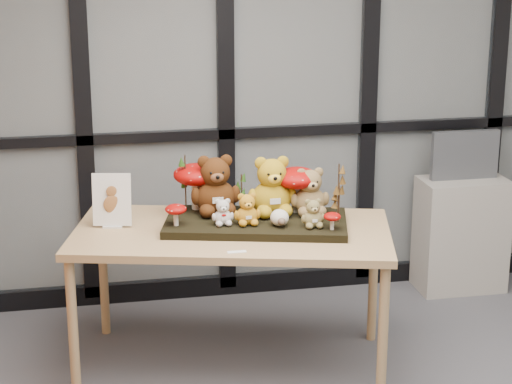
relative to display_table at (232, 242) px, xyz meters
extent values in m
plane|color=#B6B5AC|center=(0.59, 1.01, 0.70)|extent=(5.00, 0.00, 5.00)
cube|color=#2D383F|center=(0.59, 0.98, 0.70)|extent=(4.90, 0.02, 2.70)
cube|color=black|center=(0.59, 0.98, -0.64)|extent=(4.90, 0.06, 0.12)
cube|color=black|center=(0.59, 0.98, 0.35)|extent=(4.90, 0.06, 0.06)
cube|color=black|center=(-0.71, 0.98, 0.70)|extent=(0.10, 0.06, 2.70)
cube|color=black|center=(0.14, 0.98, 0.70)|extent=(0.10, 0.06, 2.70)
cube|color=black|center=(1.04, 0.98, 0.70)|extent=(0.10, 0.06, 2.70)
cube|color=black|center=(1.89, 0.98, 0.70)|extent=(0.10, 0.06, 2.70)
cube|color=tan|center=(0.00, 0.00, 0.05)|extent=(1.78, 1.20, 0.04)
cylinder|color=tan|center=(-0.83, -0.16, -0.34)|extent=(0.05, 0.05, 0.72)
cylinder|color=tan|center=(-0.65, 0.54, -0.34)|extent=(0.05, 0.05, 0.72)
cylinder|color=tan|center=(0.65, -0.54, -0.34)|extent=(0.05, 0.05, 0.72)
cylinder|color=tan|center=(0.83, 0.16, -0.34)|extent=(0.05, 0.05, 0.72)
cube|color=black|center=(0.13, 0.03, 0.09)|extent=(1.02, 0.69, 0.04)
cube|color=silver|center=(-0.60, 0.17, 0.07)|extent=(0.11, 0.08, 0.01)
cube|color=white|center=(-0.60, 0.17, 0.21)|extent=(0.20, 0.08, 0.28)
ellipsoid|color=brown|center=(-0.60, 0.17, 0.19)|extent=(0.09, 0.01, 0.10)
ellipsoid|color=brown|center=(-0.60, 0.17, 0.26)|extent=(0.06, 0.01, 0.06)
cube|color=white|center=(-0.03, -0.33, 0.07)|extent=(0.09, 0.03, 0.00)
cube|color=#9F988E|center=(1.62, 0.78, -0.33)|extent=(0.55, 0.32, 0.73)
cube|color=#4B4D52|center=(1.62, 0.80, 0.19)|extent=(0.44, 0.05, 0.31)
cube|color=black|center=(1.62, 0.78, 0.19)|extent=(0.38, 0.00, 0.25)
camera|label=1|loc=(-0.76, -4.46, 1.61)|focal=65.00mm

